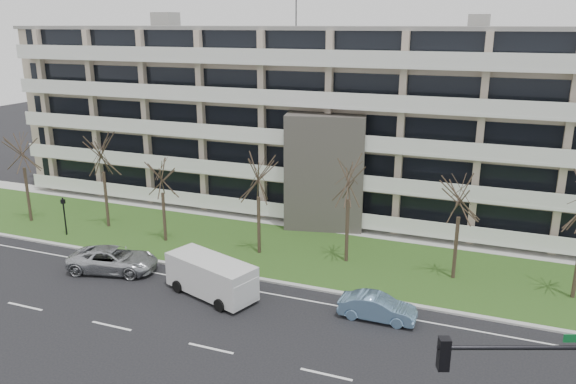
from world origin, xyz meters
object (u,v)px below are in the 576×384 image
at_px(blue_sedan, 377,307).
at_px(white_van, 212,274).
at_px(silver_pickup, 113,260).
at_px(pedestrian_signal, 64,212).

bearing_deg(blue_sedan, white_van, 94.07).
distance_m(silver_pickup, pedestrian_signal, 8.55).
bearing_deg(blue_sedan, pedestrian_signal, 80.55).
distance_m(white_van, pedestrian_signal, 15.85).
relative_size(blue_sedan, pedestrian_signal, 1.39).
relative_size(silver_pickup, pedestrian_signal, 1.90).
height_order(silver_pickup, white_van, white_van).
bearing_deg(silver_pickup, white_van, -108.15).
bearing_deg(pedestrian_signal, white_van, -15.81).
relative_size(silver_pickup, white_van, 0.92).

